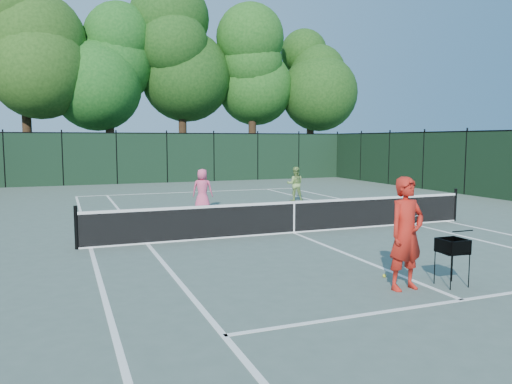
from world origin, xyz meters
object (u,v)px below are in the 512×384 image
object	(u,v)px
loose_ball_midcourt	(384,276)
player_pink	(202,190)
player_green	(295,184)
ball_hopper	(453,246)
coach	(406,234)

from	to	relation	value
loose_ball_midcourt	player_pink	bearing A→B (deg)	94.64
player_green	ball_hopper	xyz separation A→B (m)	(-2.84, -12.37, -0.02)
coach	player_green	size ratio (longest dim) A/B	1.35
player_pink	loose_ball_midcourt	distance (m)	10.22
player_pink	coach	bearing A→B (deg)	117.71
player_pink	player_green	distance (m)	4.67
player_pink	ball_hopper	bearing A→B (deg)	122.38
player_pink	player_green	world-z (taller)	player_pink
coach	ball_hopper	distance (m)	0.97
coach	loose_ball_midcourt	xyz separation A→B (m)	(0.11, 0.76, -0.96)
player_green	ball_hopper	distance (m)	12.69
player_pink	loose_ball_midcourt	bearing A→B (deg)	118.63
ball_hopper	loose_ball_midcourt	xyz separation A→B (m)	(-0.81, 0.89, -0.69)
ball_hopper	loose_ball_midcourt	world-z (taller)	ball_hopper
ball_hopper	player_pink	bearing A→B (deg)	106.63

